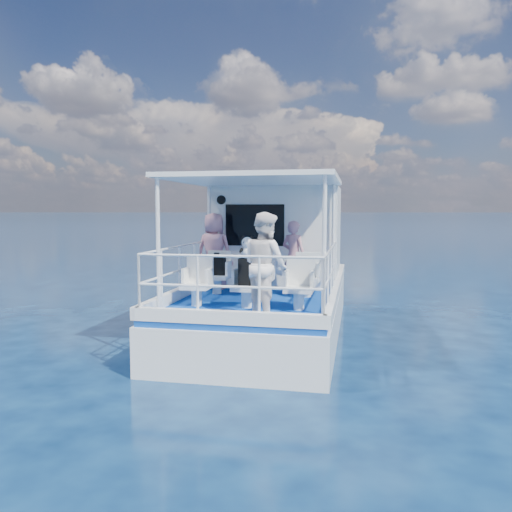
{
  "coord_description": "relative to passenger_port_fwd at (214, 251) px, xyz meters",
  "views": [
    {
      "loc": [
        1.85,
        -9.36,
        2.55
      ],
      "look_at": [
        0.02,
        -0.4,
        1.73
      ],
      "focal_mm": 35.0,
      "sensor_mm": 36.0,
      "label": 1
    }
  ],
  "objects": [
    {
      "name": "seat_center_aft",
      "position": [
        1.13,
        -1.88,
        -0.62
      ],
      "size": [
        0.48,
        0.46,
        0.38
      ],
      "primitive_type": "cube",
      "color": "white",
      "rests_on": "deck"
    },
    {
      "name": "seat_stbd_aft",
      "position": [
        2.03,
        -1.88,
        -0.62
      ],
      "size": [
        0.48,
        0.46,
        0.38
      ],
      "primitive_type": "cube",
      "color": "white",
      "rests_on": "deck"
    },
    {
      "name": "ground",
      "position": [
        1.13,
        -0.78,
        -1.71
      ],
      "size": [
        2000.0,
        2000.0,
        0.0
      ],
      "primitive_type": "plane",
      "color": "#071A38",
      "rests_on": "ground"
    },
    {
      "name": "passenger_stbd_aft",
      "position": [
        1.58,
        -2.55,
        0.01
      ],
      "size": [
        1.0,
        1.0,
        1.64
      ],
      "primitive_type": "imported",
      "rotation": [
        0.0,
        0.0,
        2.35
      ],
      "color": "white",
      "rests_on": "deck"
    },
    {
      "name": "backpack_port",
      "position": [
        0.25,
        -0.6,
        -0.23
      ],
      "size": [
        0.3,
        0.17,
        0.39
      ],
      "primitive_type": "cube",
      "color": "black",
      "rests_on": "seat_port_fwd"
    },
    {
      "name": "canopy_posts",
      "position": [
        1.13,
        -1.03,
        0.29
      ],
      "size": [
        2.77,
        2.97,
        2.2
      ],
      "color": "white",
      "rests_on": "deck"
    },
    {
      "name": "canopy",
      "position": [
        1.13,
        -0.98,
        1.43
      ],
      "size": [
        3.0,
        3.2,
        0.08
      ],
      "primitive_type": "cube",
      "color": "white",
      "rests_on": "cabin"
    },
    {
      "name": "deck",
      "position": [
        1.13,
        0.22,
        -0.86
      ],
      "size": [
        2.9,
        6.9,
        0.1
      ],
      "primitive_type": "cube",
      "color": "navy",
      "rests_on": "hull"
    },
    {
      "name": "passenger_port_fwd",
      "position": [
        0.0,
        0.0,
        0.0
      ],
      "size": [
        0.66,
        0.51,
        1.62
      ],
      "primitive_type": "imported",
      "rotation": [
        0.0,
        0.0,
        3.01
      ],
      "color": "#CC8492",
      "rests_on": "deck"
    },
    {
      "name": "backpack_center",
      "position": [
        1.17,
        -1.93,
        -0.19
      ],
      "size": [
        0.32,
        0.18,
        0.47
      ],
      "primitive_type": "cube",
      "color": "black",
      "rests_on": "seat_center_aft"
    },
    {
      "name": "seat_stbd_fwd",
      "position": [
        2.03,
        -0.58,
        -0.62
      ],
      "size": [
        0.48,
        0.46,
        0.38
      ],
      "primitive_type": "cube",
      "color": "white",
      "rests_on": "deck"
    },
    {
      "name": "passenger_stbd_fwd",
      "position": [
        1.69,
        0.11,
        -0.08
      ],
      "size": [
        0.63,
        0.54,
        1.46
      ],
      "primitive_type": "imported",
      "rotation": [
        0.0,
        0.0,
        2.72
      ],
      "color": "#C27D8C",
      "rests_on": "deck"
    },
    {
      "name": "compact_camera",
      "position": [
        0.24,
        -0.62,
        -0.01
      ],
      "size": [
        0.1,
        0.06,
        0.06
      ],
      "primitive_type": "cube",
      "color": "black",
      "rests_on": "backpack_port"
    },
    {
      "name": "seat_port_fwd",
      "position": [
        0.23,
        -0.58,
        -0.62
      ],
      "size": [
        0.48,
        0.46,
        0.38
      ],
      "primitive_type": "cube",
      "color": "white",
      "rests_on": "deck"
    },
    {
      "name": "hull",
      "position": [
        1.13,
        0.22,
        -1.71
      ],
      "size": [
        3.0,
        7.0,
        1.6
      ],
      "primitive_type": "cube",
      "color": "white",
      "rests_on": "ground"
    },
    {
      "name": "seat_port_aft",
      "position": [
        0.23,
        -1.88,
        -0.62
      ],
      "size": [
        0.48,
        0.46,
        0.38
      ],
      "primitive_type": "cube",
      "color": "white",
      "rests_on": "deck"
    },
    {
      "name": "panda",
      "position": [
        1.16,
        -1.92,
        0.23
      ],
      "size": [
        0.25,
        0.21,
        0.38
      ],
      "primitive_type": null,
      "color": "white",
      "rests_on": "backpack_center"
    },
    {
      "name": "railings",
      "position": [
        1.13,
        -1.36,
        -0.31
      ],
      "size": [
        2.84,
        3.59,
        1.0
      ],
      "primitive_type": null,
      "color": "white",
      "rests_on": "deck"
    },
    {
      "name": "seat_center_fwd",
      "position": [
        1.13,
        -0.58,
        -0.62
      ],
      "size": [
        0.48,
        0.46,
        0.38
      ],
      "primitive_type": "cube",
      "color": "white",
      "rests_on": "deck"
    },
    {
      "name": "cabin",
      "position": [
        1.13,
        1.52,
        0.29
      ],
      "size": [
        2.85,
        2.0,
        2.2
      ],
      "primitive_type": "cube",
      "color": "white",
      "rests_on": "deck"
    }
  ]
}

